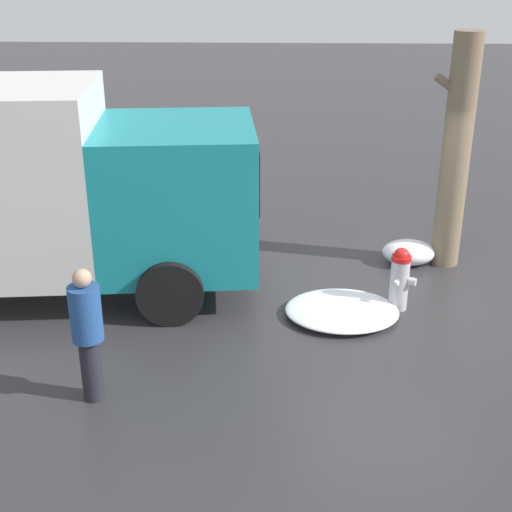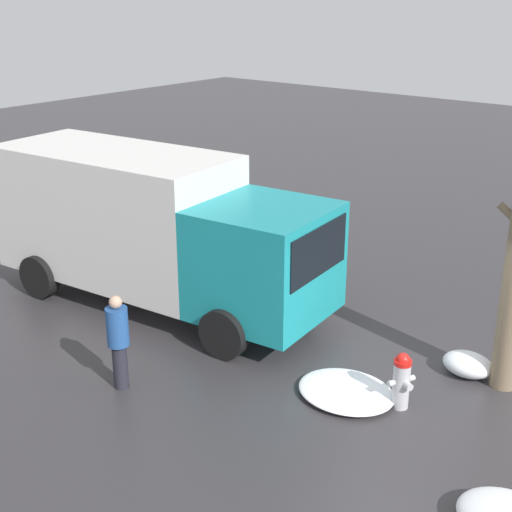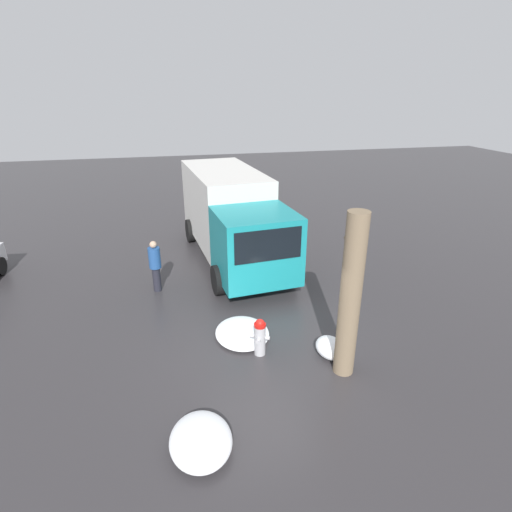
# 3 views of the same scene
# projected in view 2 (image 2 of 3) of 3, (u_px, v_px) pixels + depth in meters

# --- Properties ---
(ground_plane) EXTENTS (60.00, 60.00, 0.00)m
(ground_plane) POSITION_uv_depth(u_px,v_px,m) (399.00, 407.00, 10.88)
(ground_plane) COLOR #333033
(fire_hydrant) EXTENTS (0.37, 0.45, 0.92)m
(fire_hydrant) POSITION_uv_depth(u_px,v_px,m) (402.00, 380.00, 10.71)
(fire_hydrant) COLOR #B7B7BC
(fire_hydrant) RESTS_ON ground_plane
(delivery_truck) EXTENTS (7.26, 3.05, 3.01)m
(delivery_truck) POSITION_uv_depth(u_px,v_px,m) (152.00, 226.00, 13.93)
(delivery_truck) COLOR teal
(delivery_truck) RESTS_ON ground_plane
(pedestrian) EXTENTS (0.35, 0.35, 1.59)m
(pedestrian) POSITION_uv_depth(u_px,v_px,m) (118.00, 338.00, 11.11)
(pedestrian) COLOR #23232D
(pedestrian) RESTS_ON ground_plane
(snow_pile_curbside) EXTENTS (1.56, 1.32, 0.17)m
(snow_pile_curbside) POSITION_uv_depth(u_px,v_px,m) (346.00, 391.00, 11.13)
(snow_pile_curbside) COLOR white
(snow_pile_curbside) RESTS_ON ground_plane
(snow_pile_by_tree) EXTENTS (0.83, 0.64, 0.38)m
(snow_pile_by_tree) POSITION_uv_depth(u_px,v_px,m) (468.00, 364.00, 11.71)
(snow_pile_by_tree) COLOR white
(snow_pile_by_tree) RESTS_ON ground_plane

